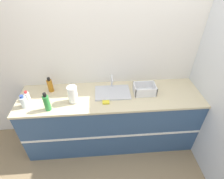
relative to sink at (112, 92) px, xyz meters
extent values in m
plane|color=#937A56|center=(-0.02, -0.37, -0.95)|extent=(12.00, 12.00, 0.00)
cube|color=silver|center=(-0.02, 0.31, 0.35)|extent=(4.90, 0.06, 2.60)
cube|color=silver|center=(1.26, -0.05, 0.35)|extent=(0.06, 2.65, 2.60)
cube|color=#33517A|center=(-0.02, -0.05, -0.50)|extent=(2.50, 0.65, 0.91)
cube|color=white|center=(-0.02, -0.37, -0.50)|extent=(2.50, 0.01, 0.04)
cube|color=beige|center=(-0.02, -0.05, -0.03)|extent=(2.52, 0.68, 0.03)
cube|color=silver|center=(0.00, -0.01, -0.01)|extent=(0.49, 0.32, 0.02)
cylinder|color=silver|center=(0.00, 0.14, 0.09)|extent=(0.02, 0.02, 0.18)
cylinder|color=silver|center=(0.00, 0.06, 0.18)|extent=(0.02, 0.16, 0.02)
cylinder|color=#4C4C51|center=(-0.52, -0.14, -0.01)|extent=(0.09, 0.09, 0.01)
cylinder|color=white|center=(-0.52, -0.14, 0.11)|extent=(0.12, 0.12, 0.23)
cube|color=white|center=(0.44, -0.03, -0.01)|extent=(0.30, 0.21, 0.01)
cube|color=white|center=(0.44, -0.13, 0.05)|extent=(0.30, 0.01, 0.12)
cube|color=white|center=(0.44, 0.07, 0.05)|extent=(0.30, 0.01, 0.12)
cube|color=white|center=(0.30, -0.03, 0.05)|extent=(0.01, 0.21, 0.12)
cube|color=white|center=(0.59, -0.03, 0.05)|extent=(0.01, 0.21, 0.12)
cylinder|color=#B26B19|center=(-0.86, 0.11, 0.07)|extent=(0.07, 0.07, 0.18)
cylinder|color=black|center=(-0.86, 0.11, 0.18)|extent=(0.04, 0.04, 0.04)
cylinder|color=white|center=(-1.13, -0.06, 0.04)|extent=(0.07, 0.07, 0.12)
cylinder|color=red|center=(-1.13, -0.06, 0.11)|extent=(0.04, 0.04, 0.03)
cylinder|color=#2D8C3D|center=(-0.82, -0.27, 0.09)|extent=(0.07, 0.07, 0.21)
cylinder|color=black|center=(-0.82, -0.27, 0.21)|extent=(0.04, 0.04, 0.05)
cylinder|color=silver|center=(-1.13, -0.19, 0.06)|extent=(0.08, 0.08, 0.15)
cylinder|color=#334C9E|center=(-1.13, -0.19, 0.14)|extent=(0.05, 0.05, 0.03)
cube|color=yellow|center=(-0.10, -0.21, -0.01)|extent=(0.09, 0.06, 0.02)
camera|label=1|loc=(-0.16, -1.92, 1.49)|focal=28.00mm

